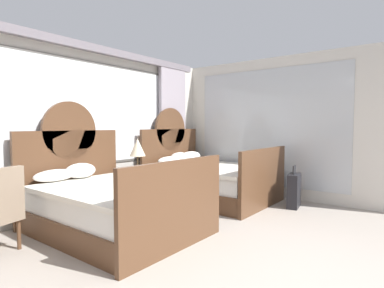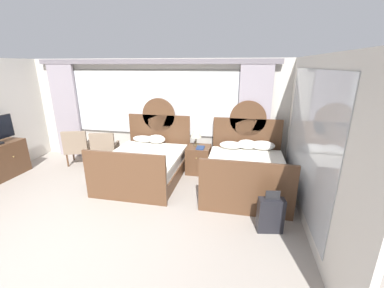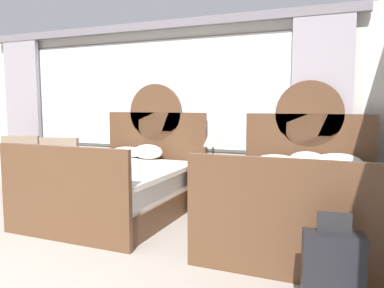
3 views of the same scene
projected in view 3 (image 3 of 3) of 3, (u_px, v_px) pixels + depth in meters
wall_back_window at (150, 105)px, 5.87m from camera, size 6.79×0.22×2.70m
bed_near_window at (121, 186)px, 4.86m from camera, size 1.65×2.13×1.75m
bed_near_mirror at (298, 203)px, 4.01m from camera, size 1.65×2.13×1.75m
nightstand_between_beds at (216, 187)px, 4.96m from camera, size 0.56×0.59×0.66m
table_lamp_on_nightstand at (213, 136)px, 5.00m from camera, size 0.27×0.27×0.52m
book_on_nightstand at (218, 164)px, 4.80m from camera, size 0.18×0.26×0.03m
armchair_by_window_left at (65, 165)px, 5.75m from camera, size 0.72×0.72×0.94m
armchair_by_window_centre at (27, 162)px, 6.06m from camera, size 0.75×0.75×0.94m
suitcase_on_floor at (332, 273)px, 2.52m from camera, size 0.42×0.24×0.72m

